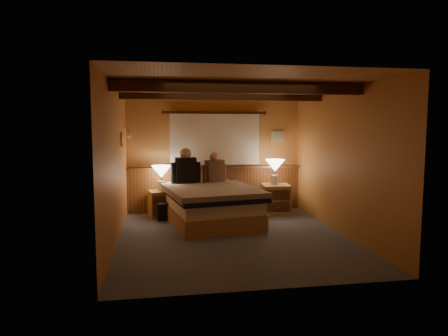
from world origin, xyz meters
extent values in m
plane|color=#484D56|center=(0.00, 0.00, 0.00)|extent=(4.20, 4.20, 0.00)
plane|color=#BF8F47|center=(0.00, 0.00, 2.40)|extent=(4.20, 4.20, 0.00)
plane|color=#C97F48|center=(0.00, 2.10, 1.20)|extent=(3.60, 0.00, 3.60)
plane|color=#C97F48|center=(-1.80, 0.00, 1.20)|extent=(0.00, 4.20, 4.20)
plane|color=#C97F48|center=(1.80, 0.00, 1.20)|extent=(0.00, 4.20, 4.20)
plane|color=#C97F48|center=(0.00, -2.10, 1.20)|extent=(3.60, 0.00, 3.60)
cube|color=brown|center=(0.00, 2.04, 0.45)|extent=(3.60, 0.12, 0.90)
cube|color=brown|center=(0.00, 1.98, 0.92)|extent=(3.60, 0.22, 0.04)
cylinder|color=#3F200F|center=(0.00, 2.02, 2.05)|extent=(2.10, 0.05, 0.05)
sphere|color=#3F200F|center=(-1.05, 2.02, 2.05)|extent=(0.08, 0.08, 0.08)
sphere|color=#3F200F|center=(1.05, 2.02, 2.05)|extent=(0.08, 0.08, 0.08)
cube|color=white|center=(0.00, 2.03, 1.50)|extent=(1.85, 0.08, 1.05)
cube|color=#3F200F|center=(0.00, -0.60, 2.31)|extent=(3.60, 0.15, 0.16)
cube|color=#3F200F|center=(0.00, 0.90, 2.31)|extent=(3.60, 0.15, 0.16)
cylinder|color=silver|center=(-1.74, 1.60, 1.75)|extent=(0.03, 0.55, 0.03)
torus|color=silver|center=(-1.71, 1.45, 1.63)|extent=(0.01, 0.21, 0.21)
torus|color=silver|center=(-1.71, 1.68, 1.63)|extent=(0.01, 0.21, 0.21)
cube|color=tan|center=(1.35, 2.08, 1.55)|extent=(0.30, 0.03, 0.25)
cube|color=beige|center=(1.35, 2.06, 1.55)|extent=(0.24, 0.01, 0.19)
cube|color=tan|center=(-0.23, 1.00, 0.14)|extent=(1.74, 2.13, 0.29)
cube|color=white|center=(-0.23, 1.00, 0.40)|extent=(1.69, 2.08, 0.23)
cube|color=black|center=(-0.19, 0.77, 0.54)|extent=(1.73, 1.76, 0.08)
cube|color=#B97F84|center=(-0.21, 0.89, 0.61)|extent=(1.81, 1.96, 0.11)
cube|color=white|center=(-0.72, 1.67, 0.59)|extent=(0.62, 0.42, 0.15)
cube|color=white|center=(0.00, 1.80, 0.59)|extent=(0.62, 0.42, 0.15)
cube|color=tan|center=(-1.12, 1.73, 0.25)|extent=(0.54, 0.50, 0.51)
cube|color=brown|center=(-1.08, 1.54, 0.36)|extent=(0.41, 0.11, 0.18)
cube|color=brown|center=(-1.08, 1.54, 0.15)|extent=(0.41, 0.11, 0.18)
cylinder|color=silver|center=(-1.08, 1.54, 0.36)|extent=(0.04, 0.04, 0.03)
cylinder|color=silver|center=(-1.08, 1.54, 0.15)|extent=(0.04, 0.04, 0.03)
cube|color=tan|center=(1.19, 1.59, 0.30)|extent=(0.59, 0.54, 0.59)
cube|color=brown|center=(1.16, 1.36, 0.42)|extent=(0.48, 0.07, 0.21)
cube|color=brown|center=(1.16, 1.36, 0.18)|extent=(0.48, 0.07, 0.21)
cylinder|color=silver|center=(1.16, 1.36, 0.42)|extent=(0.03, 0.03, 0.03)
cylinder|color=silver|center=(1.16, 1.36, 0.18)|extent=(0.03, 0.03, 0.03)
cylinder|color=white|center=(-1.11, 1.71, 0.60)|extent=(0.15, 0.15, 0.19)
cylinder|color=silver|center=(-1.11, 1.71, 0.73)|extent=(0.03, 0.03, 0.11)
cone|color=#FDEDC5|center=(-1.11, 1.71, 0.89)|extent=(0.38, 0.38, 0.23)
cylinder|color=white|center=(1.16, 1.58, 0.69)|extent=(0.15, 0.15, 0.20)
cylinder|color=silver|center=(1.16, 1.58, 0.82)|extent=(0.03, 0.03, 0.11)
cone|color=#FDEDC5|center=(1.16, 1.58, 0.99)|extent=(0.39, 0.39, 0.24)
cube|color=black|center=(-0.64, 1.62, 0.90)|extent=(0.42, 0.26, 0.52)
cylinder|color=black|center=(-0.87, 1.60, 0.86)|extent=(0.13, 0.13, 0.42)
cylinder|color=black|center=(-0.41, 1.64, 0.86)|extent=(0.13, 0.13, 0.42)
sphere|color=tan|center=(-0.64, 1.62, 1.24)|extent=(0.23, 0.23, 0.23)
cube|color=#503020|center=(-0.06, 1.69, 0.87)|extent=(0.39, 0.30, 0.46)
cylinder|color=#503020|center=(-0.25, 1.63, 0.83)|extent=(0.11, 0.11, 0.37)
cylinder|color=#503020|center=(0.14, 1.76, 0.83)|extent=(0.11, 0.11, 0.37)
sphere|color=tan|center=(-0.06, 1.69, 1.16)|extent=(0.20, 0.20, 0.20)
cube|color=black|center=(-0.94, 1.46, 0.16)|extent=(0.58, 0.41, 0.32)
cylinder|color=black|center=(-0.94, 1.46, 0.34)|extent=(0.14, 0.33, 0.09)
camera|label=1|loc=(-1.17, -6.15, 1.77)|focal=32.00mm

